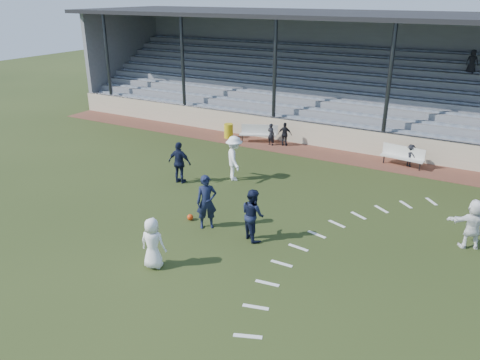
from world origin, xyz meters
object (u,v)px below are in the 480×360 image
bench_right (403,155)px  football (190,217)px  player_white_lead (153,243)px  bench_left (259,132)px  player_navy_lead (207,202)px  trash_bin (229,131)px

bench_right → football: 10.99m
player_white_lead → bench_right: bearing=-122.1°
bench_left → football: 9.84m
bench_left → bench_right: 7.63m
player_navy_lead → football: bearing=131.1°
bench_right → football: size_ratio=9.16×
player_white_lead → football: bearing=-86.4°
player_navy_lead → player_white_lead: bearing=-128.4°
trash_bin → player_navy_lead: bearing=-63.5°
bench_left → trash_bin: 1.84m
bench_left → bench_right: bearing=-24.4°
trash_bin → player_navy_lead: (4.78, -9.59, 0.54)m
bench_right → player_navy_lead: bearing=-107.6°
bench_right → football: bearing=-111.9°
player_white_lead → player_navy_lead: player_navy_lead is taller
football → player_white_lead: player_white_lead is taller
bench_left → player_navy_lead: player_navy_lead is taller
bench_left → football: (2.13, -9.60, -0.47)m
bench_left → player_navy_lead: 10.20m
bench_right → player_white_lead: size_ratio=1.28×
bench_right → player_white_lead: (-4.67, -12.56, 0.21)m
bench_right → football: (-5.51, -9.50, -0.47)m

